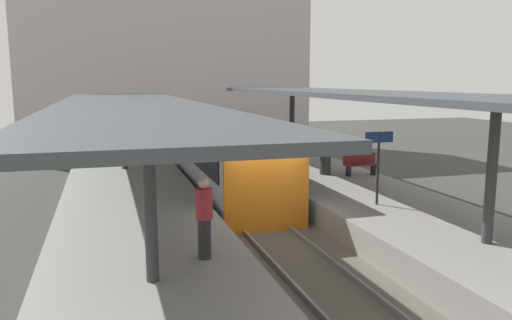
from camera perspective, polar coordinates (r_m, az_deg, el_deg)
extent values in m
plane|color=#383835|center=(15.41, 1.04, -8.74)|extent=(80.00, 80.00, 0.00)
cube|color=gray|center=(14.59, -13.44, -7.96)|extent=(4.40, 28.00, 1.00)
cube|color=gray|center=(16.79, 13.54, -5.72)|extent=(4.40, 28.00, 1.00)
cube|color=#59544C|center=(15.38, 1.04, -8.38)|extent=(3.20, 28.00, 0.20)
cube|color=slate|center=(15.13, -1.58, -8.00)|extent=(0.08, 28.00, 0.14)
cube|color=slate|center=(15.56, 3.59, -7.54)|extent=(0.08, 28.00, 0.14)
cube|color=#ADADB2|center=(19.86, -3.52, 0.18)|extent=(2.70, 10.59, 2.90)
cube|color=orange|center=(14.85, 1.28, -3.43)|extent=(2.65, 0.08, 2.60)
cube|color=black|center=(19.54, -7.44, 1.01)|extent=(0.04, 9.74, 0.76)
cube|color=black|center=(20.17, 0.26, 1.34)|extent=(0.04, 9.74, 0.76)
cube|color=#515156|center=(19.68, -3.56, 4.64)|extent=(2.16, 10.06, 0.20)
cylinder|color=#333335|center=(9.36, -11.97, -5.11)|extent=(0.24, 0.24, 2.90)
cylinder|color=#333335|center=(21.79, -14.91, 2.80)|extent=(0.24, 0.24, 2.90)
cube|color=#3D4247|center=(15.39, -14.25, 6.06)|extent=(4.18, 21.00, 0.16)
cylinder|color=#333335|center=(12.49, 25.32, -1.58)|extent=(0.24, 0.24, 3.19)
cylinder|color=#333335|center=(23.30, 4.13, 3.82)|extent=(0.24, 0.24, 3.19)
cube|color=#3D4247|center=(17.48, 11.67, 7.42)|extent=(4.18, 21.00, 0.16)
cube|color=black|center=(19.90, 10.51, -1.25)|extent=(0.08, 0.32, 0.40)
cube|color=black|center=(20.43, 13.25, -1.08)|extent=(0.08, 0.32, 0.40)
cube|color=maroon|center=(20.12, 11.92, -0.52)|extent=(1.40, 0.40, 0.06)
cube|color=maroon|center=(20.24, 11.70, 0.20)|extent=(1.40, 0.06, 0.40)
cylinder|color=#262628|center=(15.37, 13.76, -0.97)|extent=(0.08, 0.08, 2.20)
cube|color=navy|center=(15.24, 13.90, 2.54)|extent=(0.90, 0.06, 0.32)
cylinder|color=#2D2D30|center=(20.14, 7.93, -0.49)|extent=(0.44, 0.44, 0.80)
cylinder|color=#232328|center=(10.65, -5.90, -8.91)|extent=(0.28, 0.28, 0.86)
cylinder|color=maroon|center=(10.45, -5.97, -4.98)|extent=(0.36, 0.36, 0.64)
sphere|color=beige|center=(10.35, -6.01, -2.66)|extent=(0.22, 0.22, 0.22)
cube|color=#B7B2B7|center=(34.21, -10.16, 10.24)|extent=(18.00, 6.00, 11.00)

